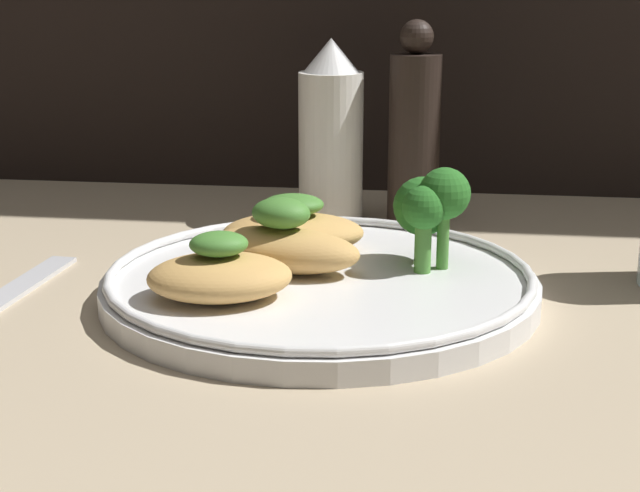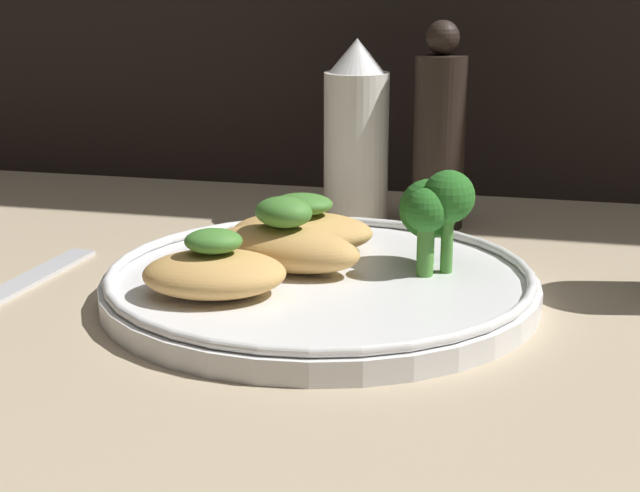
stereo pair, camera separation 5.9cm
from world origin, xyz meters
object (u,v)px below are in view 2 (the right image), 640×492
sauce_bottle (356,136)px  pepper_grinder (439,135)px  plate (320,284)px  broccoli_bunch (434,208)px

sauce_bottle → pepper_grinder: (6.53, 0.00, 0.34)cm
sauce_bottle → pepper_grinder: pepper_grinder is taller
plate → sauce_bottle: (-1.69, 19.19, 5.93)cm
broccoli_bunch → pepper_grinder: (-1.66, 15.86, 1.90)cm
plate → broccoli_bunch: broccoli_bunch is taller
broccoli_bunch → pepper_grinder: pepper_grinder is taller
broccoli_bunch → sauce_bottle: 17.92cm
plate → broccoli_bunch: 8.51cm
broccoli_bunch → sauce_bottle: sauce_bottle is taller
broccoli_bunch → plate: bearing=-152.9°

